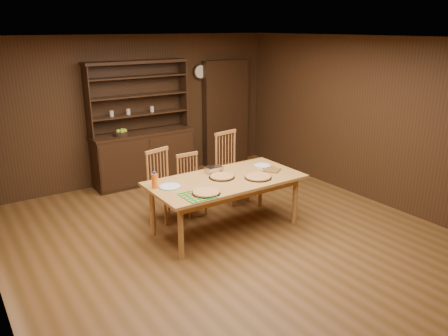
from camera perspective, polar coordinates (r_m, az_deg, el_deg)
floor at (r=5.95m, az=0.68°, el=-9.27°), size 6.00×6.00×0.00m
room_shell at (r=5.41m, az=0.74°, el=5.74°), size 6.00×6.00×6.00m
china_hutch at (r=8.01m, az=-10.56°, el=2.27°), size 1.84×0.52×2.17m
doorway at (r=8.92m, az=0.20°, el=7.19°), size 1.00×0.18×2.10m
wall_clock at (r=8.55m, az=-3.14°, el=12.46°), size 0.30×0.05×0.30m
dining_table at (r=5.97m, az=0.23°, el=-2.06°), size 2.10×1.05×0.75m
chair_left at (r=6.44m, az=-8.03°, el=-1.89°), size 0.52×0.50×1.05m
chair_center at (r=6.61m, az=-4.40°, el=-1.86°), size 0.38×0.36×0.92m
chair_right at (r=7.05m, az=0.76°, el=0.49°), size 0.53×0.51×1.14m
pizza_left at (r=5.42m, az=-2.34°, el=-3.20°), size 0.36×0.36×0.04m
pizza_right at (r=5.99m, az=4.47°, el=-1.16°), size 0.37×0.37×0.04m
pizza_center at (r=5.98m, az=-0.29°, el=-1.12°), size 0.36×0.36×0.04m
cooling_rack at (r=5.36m, az=-3.49°, el=-3.60°), size 0.39×0.39×0.02m
plate_left at (r=5.68m, az=-7.06°, el=-2.41°), size 0.29×0.29×0.02m
plate_right at (r=6.50m, az=5.02°, el=0.32°), size 0.26×0.26×0.02m
foil_dish at (r=6.18m, az=-1.33°, el=-0.21°), size 0.23×0.17×0.09m
juice_bottle at (r=5.66m, az=-9.05°, el=-1.61°), size 0.08×0.08×0.22m
pot_holder_a at (r=6.31m, az=6.29°, el=-0.27°), size 0.30×0.30×0.02m
pot_holder_b at (r=6.38m, az=6.15°, el=-0.08°), size 0.19×0.19×0.01m
fruit_bowl at (r=7.71m, az=-13.25°, el=4.47°), size 0.26×0.26×0.12m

